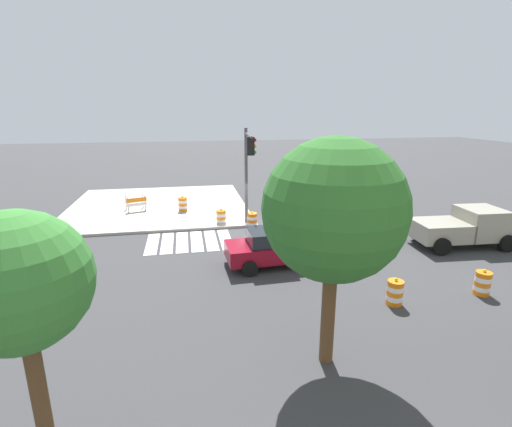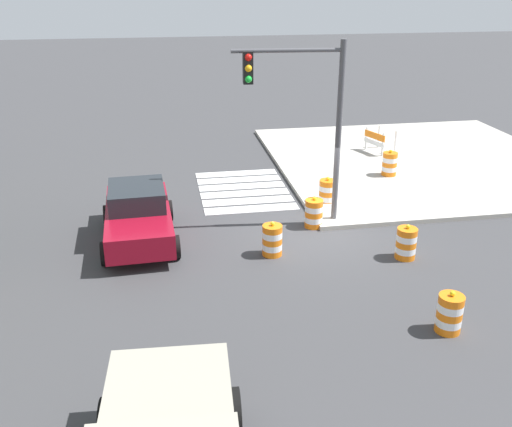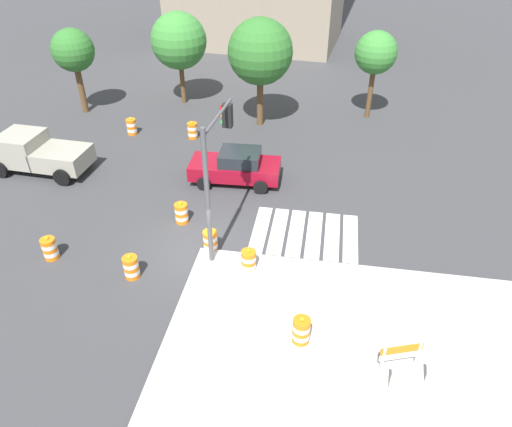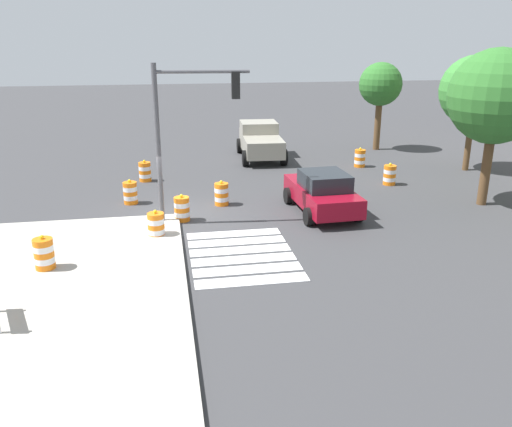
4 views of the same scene
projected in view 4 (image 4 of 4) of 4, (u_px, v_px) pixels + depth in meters
name	position (u px, v px, depth m)	size (l,w,h in m)	color
ground_plane	(179.00, 217.00, 19.91)	(120.00, 120.00, 0.00)	#38383A
crosswalk_stripes	(242.00, 255.00, 16.47)	(4.35, 3.20, 0.02)	silver
sports_car	(322.00, 192.00, 20.22)	(4.37, 2.28, 1.63)	maroon
pickup_truck	(260.00, 140.00, 29.54)	(5.25, 2.58, 1.92)	gray
traffic_barrel_near_corner	(156.00, 226.00, 17.68)	(0.56, 0.56, 1.02)	orange
traffic_barrel_crosswalk_end	(182.00, 209.00, 19.42)	(0.56, 0.56, 1.02)	orange
traffic_barrel_median_near	(360.00, 158.00, 27.54)	(0.56, 0.56, 1.02)	orange
traffic_barrel_median_far	(222.00, 194.00, 21.26)	(0.56, 0.56, 1.02)	orange
traffic_barrel_far_curb	(390.00, 175.00, 24.19)	(0.56, 0.56, 1.02)	orange
traffic_barrel_lane_center	(145.00, 172.00, 24.78)	(0.56, 0.56, 1.02)	orange
traffic_barrel_opposite_curb	(130.00, 193.00, 21.43)	(0.56, 0.56, 1.02)	orange
traffic_barrel_on_sidewalk	(44.00, 254.00, 15.04)	(0.56, 0.56, 1.02)	orange
traffic_light_pole	(190.00, 115.00, 18.13)	(0.48, 3.29, 5.50)	#4C4C51
street_tree_streetside_near	(496.00, 97.00, 20.14)	(3.63, 3.63, 6.12)	brown
street_tree_streetside_far	(475.00, 91.00, 25.77)	(3.42, 3.42, 5.68)	brown
street_tree_corner_lot	(380.00, 85.00, 30.76)	(2.50, 2.50, 5.09)	brown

